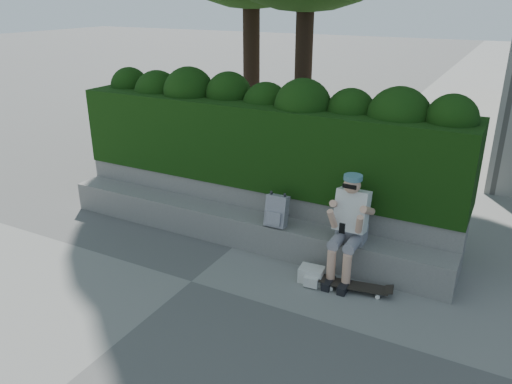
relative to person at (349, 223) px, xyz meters
The scene contains 8 objects.
ground 2.13m from the person, 147.61° to the right, with size 80.00×80.00×0.00m, color slate.
bench_ledge 1.77m from the person, behind, with size 6.00×0.45×0.45m, color gray.
planter_wall 1.85m from the person, 158.70° to the left, with size 6.00×0.50×0.75m, color gray.
hedge 1.99m from the person, 152.37° to the left, with size 6.00×1.00×1.20m, color black.
person is the anchor object (origin of this frame).
skateboard 0.78m from the person, 53.98° to the right, with size 0.83×0.33×0.08m.
backpack_plaid 1.05m from the person, behind, with size 0.29×0.16×0.43m, color #A3A3A7.
backpack_ground 0.81m from the person, 134.48° to the right, with size 0.30×0.21×0.20m, color silver.
Camera 1 is at (3.30, -4.45, 3.41)m, focal length 35.00 mm.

